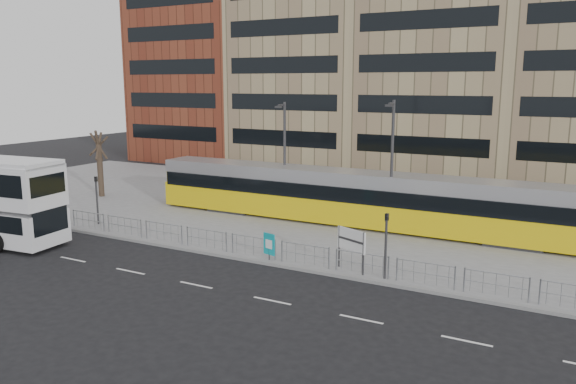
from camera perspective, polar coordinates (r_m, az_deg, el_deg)
The scene contains 15 objects.
ground at distance 30.43m, azimuth -7.73°, elevation -6.41°, with size 120.00×120.00×0.00m, color black.
plaza at distance 40.39m, azimuth 2.27°, elevation -1.85°, with size 64.00×24.00×0.15m, color slate.
kerb at distance 30.45m, azimuth -7.68°, elevation -6.25°, with size 64.00×0.25×0.17m, color gray.
building_row at distance 59.91m, azimuth 13.44°, elevation 14.40°, with size 70.40×18.40×31.20m.
pedestrian_barrier at distance 29.47m, azimuth -4.04°, elevation -4.92°, with size 32.07×0.07×1.10m.
road_markings at distance 26.86m, azimuth -11.03°, elevation -8.90°, with size 62.00×0.12×0.01m, color white.
tram at distance 35.83m, azimuth 7.25°, elevation -0.65°, with size 29.09×3.02×3.43m.
station_sign at distance 27.10m, azimuth 6.44°, elevation -5.06°, with size 1.69×0.76×2.07m.
ad_panel at distance 28.74m, azimuth -1.93°, elevation -5.35°, with size 0.74×0.24×1.40m.
pedestrian at distance 39.78m, azimuth -6.46°, elevation -0.76°, with size 0.61×0.40×1.68m, color black.
traffic_light_west at distance 37.72m, azimuth -18.87°, elevation -0.18°, with size 0.18×0.21×3.10m.
traffic_light_east at distance 26.09m, azimuth 9.93°, elevation -4.56°, with size 0.18×0.21×3.10m.
lamp_post_west at distance 38.24m, azimuth -0.39°, elevation 3.94°, with size 0.45×1.04×7.66m.
lamp_post_east at distance 33.75m, azimuth 10.48°, elevation 3.06°, with size 0.45×1.04×7.95m.
bare_tree at distance 46.69m, azimuth -18.78°, elevation 6.10°, with size 4.01×4.01×7.23m.
Camera 1 is at (17.18, -23.44, 9.05)m, focal length 35.00 mm.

